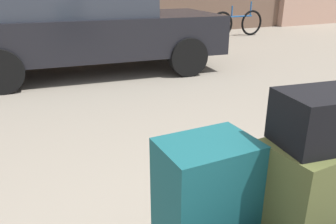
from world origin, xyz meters
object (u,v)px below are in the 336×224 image
(duffel_bag_black_topmost_pile, at_px, (321,119))
(bollard_kerb_near, at_px, (168,36))
(bicycle_leaning, at_px, (237,23))
(suitcase_teal_center, at_px, (205,213))
(bollard_kerb_mid, at_px, (216,33))
(parked_car, at_px, (89,27))
(suitcase_olive_rear_right, at_px, (304,214))

(duffel_bag_black_topmost_pile, xyz_separation_m, bollard_kerb_near, (2.43, 6.21, -0.71))
(duffel_bag_black_topmost_pile, distance_m, bicycle_leaning, 8.97)
(suitcase_teal_center, distance_m, bollard_kerb_mid, 7.29)
(suitcase_teal_center, bearing_deg, bollard_kerb_mid, 56.07)
(parked_car, bearing_deg, suitcase_olive_rear_right, -94.48)
(suitcase_teal_center, distance_m, duffel_bag_black_topmost_pile, 0.56)
(bicycle_leaning, bearing_deg, suitcase_olive_rear_right, -125.37)
(suitcase_olive_rear_right, xyz_separation_m, parked_car, (0.40, 5.11, 0.12))
(suitcase_teal_center, distance_m, parked_car, 5.00)
(parked_car, distance_m, bollard_kerb_near, 2.35)
(suitcase_olive_rear_right, height_order, suitcase_teal_center, suitcase_teal_center)
(duffel_bag_black_topmost_pile, height_order, parked_car, parked_car)
(suitcase_olive_rear_right, distance_m, bollard_kerb_mid, 7.25)
(bicycle_leaning, bearing_deg, bollard_kerb_mid, -143.20)
(suitcase_teal_center, bearing_deg, duffel_bag_black_topmost_pile, -26.13)
(duffel_bag_black_topmost_pile, relative_size, bicycle_leaning, 0.17)
(parked_car, bearing_deg, bollard_kerb_mid, 18.30)
(suitcase_olive_rear_right, bearing_deg, bollard_kerb_mid, 56.40)
(duffel_bag_black_topmost_pile, relative_size, bollard_kerb_near, 0.44)
(duffel_bag_black_topmost_pile, distance_m, parked_car, 5.13)
(duffel_bag_black_topmost_pile, bearing_deg, suitcase_olive_rear_right, 0.00)
(suitcase_teal_center, distance_m, bollard_kerb_near, 6.66)
(duffel_bag_black_topmost_pile, bearing_deg, bollard_kerb_near, 77.46)
(suitcase_olive_rear_right, height_order, bollard_kerb_mid, suitcase_olive_rear_right)
(bollard_kerb_near, bearing_deg, duffel_bag_black_topmost_pile, -111.40)
(bicycle_leaning, bearing_deg, suitcase_teal_center, -127.80)
(bollard_kerb_mid, bearing_deg, parked_car, -161.70)
(bicycle_leaning, height_order, bollard_kerb_mid, bicycle_leaning)
(parked_car, xyz_separation_m, bollard_kerb_mid, (3.33, 1.10, -0.43))
(suitcase_olive_rear_right, relative_size, parked_car, 0.14)
(bollard_kerb_mid, bearing_deg, suitcase_olive_rear_right, -120.99)
(suitcase_teal_center, xyz_separation_m, bicycle_leaning, (5.53, 7.12, -0.27))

